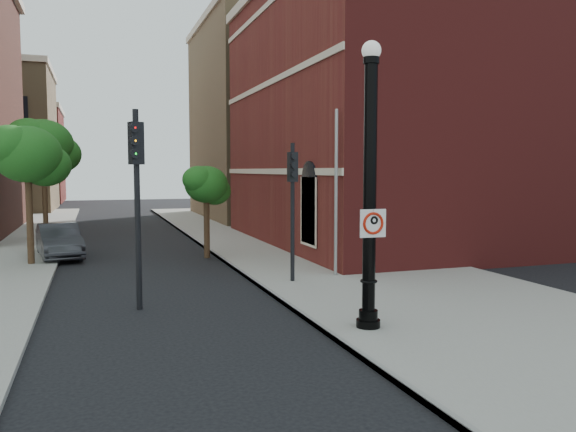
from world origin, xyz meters
name	(u,v)px	position (x,y,z in m)	size (l,w,h in m)	color
ground	(239,350)	(0.00, 0.00, 0.00)	(120.00, 120.00, 0.00)	black
sidewalk_right	(324,258)	(6.00, 10.00, 0.06)	(8.00, 60.00, 0.12)	gray
curb_edge	(227,263)	(2.05, 10.00, 0.07)	(0.10, 60.00, 0.14)	gray
brick_wall_building	(473,118)	(16.00, 14.00, 6.26)	(22.30, 16.30, 12.50)	maroon
bg_building_red	(4,157)	(-12.00, 58.00, 5.00)	(12.00, 12.00, 10.00)	maroon
bg_building_tan_b	(344,126)	(16.00, 30.00, 7.00)	(22.00, 14.00, 14.00)	olive
lamppost	(370,201)	(2.98, 0.27, 2.90)	(0.53, 0.53, 6.28)	black
no_parking_sign	(373,223)	(2.99, 0.11, 2.43)	(0.61, 0.07, 0.61)	white
parked_car	(59,241)	(-4.04, 13.73, 0.70)	(1.47, 4.23, 1.39)	#323237
traffic_signal_left	(137,176)	(-1.62, 3.99, 3.41)	(0.39, 0.45, 5.07)	black
traffic_signal_right	(293,190)	(3.13, 5.66, 2.95)	(0.28, 0.36, 4.38)	black
utility_pole	(336,195)	(4.80, 6.15, 2.76)	(0.11, 0.11, 5.51)	#999999
street_tree_a	(29,156)	(-4.87, 11.89, 4.07)	(2.86, 2.59, 5.16)	#372216
street_tree_b	(44,146)	(-4.87, 18.83, 4.73)	(3.32, 3.00, 5.98)	#372216
street_tree_c	(207,186)	(1.65, 11.88, 2.93)	(2.07, 1.87, 3.73)	#372216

